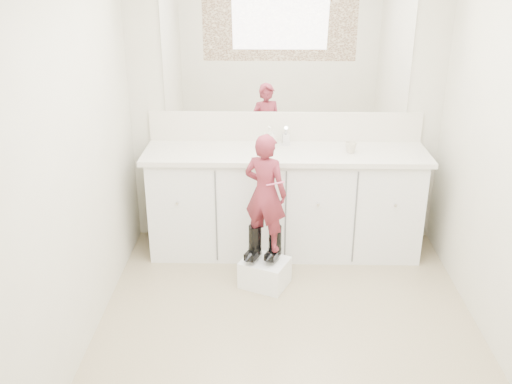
{
  "coord_description": "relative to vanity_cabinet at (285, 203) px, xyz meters",
  "views": [
    {
      "loc": [
        -0.15,
        -3.14,
        2.35
      ],
      "look_at": [
        -0.23,
        0.66,
        0.76
      ],
      "focal_mm": 40.0,
      "sensor_mm": 36.0,
      "label": 1
    }
  ],
  "objects": [
    {
      "name": "wall_left",
      "position": [
        -1.3,
        -1.23,
        0.78
      ],
      "size": [
        0.0,
        3.0,
        3.0
      ],
      "primitive_type": "plane",
      "rotation": [
        1.57,
        0.0,
        1.57
      ],
      "color": "beige",
      "rests_on": "floor"
    },
    {
      "name": "boot_right",
      "position": [
        -0.09,
        -0.57,
        -0.07
      ],
      "size": [
        0.17,
        0.21,
        0.28
      ],
      "primitive_type": null,
      "rotation": [
        0.0,
        0.0,
        -0.42
      ],
      "color": "black",
      "rests_on": "step_stool"
    },
    {
      "name": "toddler",
      "position": [
        -0.16,
        -0.57,
        0.33
      ],
      "size": [
        0.38,
        0.33,
        0.89
      ],
      "primitive_type": "imported",
      "rotation": [
        0.0,
        0.0,
        2.73
      ],
      "color": "#AA3444",
      "rests_on": "step_stool"
    },
    {
      "name": "floor",
      "position": [
        0.0,
        -1.23,
        -0.42
      ],
      "size": [
        3.0,
        3.0,
        0.0
      ],
      "primitive_type": "plane",
      "color": "#827655",
      "rests_on": "ground"
    },
    {
      "name": "vanity_cabinet",
      "position": [
        0.0,
        0.0,
        0.0
      ],
      "size": [
        2.2,
        0.55,
        0.85
      ],
      "primitive_type": "cube",
      "color": "silver",
      "rests_on": "floor"
    },
    {
      "name": "wall_back",
      "position": [
        0.0,
        0.27,
        0.77
      ],
      "size": [
        2.6,
        0.0,
        2.6
      ],
      "primitive_type": "plane",
      "rotation": [
        1.57,
        0.0,
        0.0
      ],
      "color": "beige",
      "rests_on": "floor"
    },
    {
      "name": "mirror",
      "position": [
        0.0,
        0.26,
        1.22
      ],
      "size": [
        2.0,
        0.02,
        1.0
      ],
      "primitive_type": "cube",
      "color": "white",
      "rests_on": "wall_back"
    },
    {
      "name": "faucet",
      "position": [
        0.0,
        0.15,
        0.52
      ],
      "size": [
        0.08,
        0.08,
        0.1
      ],
      "primitive_type": "cylinder",
      "color": "silver",
      "rests_on": "countertop"
    },
    {
      "name": "boot_left",
      "position": [
        -0.24,
        -0.57,
        -0.07
      ],
      "size": [
        0.17,
        0.21,
        0.28
      ],
      "primitive_type": null,
      "rotation": [
        0.0,
        0.0,
        -0.42
      ],
      "color": "black",
      "rests_on": "step_stool"
    },
    {
      "name": "countertop",
      "position": [
        0.0,
        -0.01,
        0.45
      ],
      "size": [
        2.28,
        0.58,
        0.04
      ],
      "primitive_type": "cube",
      "color": "beige",
      "rests_on": "vanity_cabinet"
    },
    {
      "name": "cup",
      "position": [
        0.51,
        -0.04,
        0.51
      ],
      "size": [
        0.1,
        0.1,
        0.09
      ],
      "primitive_type": "imported",
      "rotation": [
        0.0,
        0.0,
        -0.1
      ],
      "color": "beige",
      "rests_on": "countertop"
    },
    {
      "name": "wall_front",
      "position": [
        0.0,
        -2.73,
        0.77
      ],
      "size": [
        2.6,
        0.0,
        2.6
      ],
      "primitive_type": "plane",
      "rotation": [
        -1.57,
        0.0,
        0.0
      ],
      "color": "beige",
      "rests_on": "floor"
    },
    {
      "name": "toothbrush",
      "position": [
        -0.09,
        -0.65,
        0.44
      ],
      "size": [
        0.13,
        0.07,
        0.06
      ],
      "primitive_type": "cylinder",
      "rotation": [
        0.0,
        1.22,
        -0.42
      ],
      "color": "#F05D8A",
      "rests_on": "toddler"
    },
    {
      "name": "soap_bottle",
      "position": [
        -0.14,
        0.07,
        0.55
      ],
      "size": [
        0.1,
        0.1,
        0.18
      ],
      "primitive_type": "imported",
      "rotation": [
        0.0,
        0.0,
        0.27
      ],
      "color": "beige",
      "rests_on": "countertop"
    },
    {
      "name": "step_stool",
      "position": [
        -0.16,
        -0.59,
        -0.32
      ],
      "size": [
        0.42,
        0.39,
        0.21
      ],
      "primitive_type": "cube",
      "rotation": [
        0.0,
        0.0,
        -0.42
      ],
      "color": "white",
      "rests_on": "floor"
    },
    {
      "name": "dot_panel",
      "position": [
        0.0,
        -2.71,
        1.22
      ],
      "size": [
        2.0,
        0.01,
        1.2
      ],
      "primitive_type": "cube",
      "color": "#472819",
      "rests_on": "wall_front"
    },
    {
      "name": "backsplash",
      "position": [
        0.0,
        0.26,
        0.59
      ],
      "size": [
        2.28,
        0.03,
        0.25
      ],
      "primitive_type": "cube",
      "color": "beige",
      "rests_on": "countertop"
    }
  ]
}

